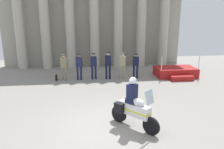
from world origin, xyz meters
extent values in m
plane|color=gray|center=(0.00, 0.00, 0.00)|extent=(28.00, 28.00, 0.00)
cube|color=#A49F91|center=(0.18, 11.08, 3.69)|extent=(14.59, 0.30, 7.37)
cylinder|color=#B2AD9E|center=(-5.44, 10.12, 3.28)|extent=(0.74, 0.74, 6.57)
cylinder|color=#B2AD9E|center=(-3.56, 10.12, 3.28)|extent=(0.74, 0.74, 6.57)
cylinder|color=#B2AD9E|center=(-1.69, 10.12, 3.28)|extent=(0.74, 0.74, 6.57)
cylinder|color=#B2AD9E|center=(0.18, 10.12, 3.28)|extent=(0.74, 0.74, 6.57)
cylinder|color=#B2AD9E|center=(2.05, 10.12, 3.28)|extent=(0.74, 0.74, 6.57)
cylinder|color=#B2AD9E|center=(3.92, 10.12, 3.28)|extent=(0.74, 0.74, 6.57)
cylinder|color=#B2AD9E|center=(5.79, 10.12, 3.28)|extent=(0.74, 0.74, 6.57)
cube|color=#A51919|center=(5.47, 6.54, 0.30)|extent=(2.66, 1.64, 0.61)
cube|color=#A51919|center=(5.47, 5.47, 0.15)|extent=(1.47, 0.50, 0.30)
cylinder|color=silver|center=(4.22, 5.80, 1.06)|extent=(0.05, 0.05, 0.90)
cylinder|color=silver|center=(6.73, 5.80, 1.06)|extent=(0.05, 0.05, 0.90)
cylinder|color=#7A7056|center=(-2.05, 6.37, 0.43)|extent=(0.13, 0.13, 0.85)
cylinder|color=#7A7056|center=(-1.83, 6.37, 0.43)|extent=(0.13, 0.13, 0.85)
cube|color=#7A7056|center=(-1.94, 6.37, 1.16)|extent=(0.41, 0.27, 0.61)
sphere|color=tan|center=(-1.94, 6.37, 1.57)|extent=(0.21, 0.21, 0.21)
cylinder|color=#494334|center=(-1.94, 6.37, 1.65)|extent=(0.24, 0.24, 0.06)
cylinder|color=#191E42|center=(-1.11, 6.40, 0.45)|extent=(0.13, 0.13, 0.89)
cylinder|color=#191E42|center=(-0.89, 6.40, 0.45)|extent=(0.13, 0.13, 0.89)
cube|color=#191E42|center=(-1.00, 6.40, 1.18)|extent=(0.41, 0.27, 0.58)
sphere|color=#997056|center=(-1.00, 6.40, 1.58)|extent=(0.21, 0.21, 0.21)
cylinder|color=black|center=(-1.00, 6.40, 1.66)|extent=(0.24, 0.24, 0.06)
cylinder|color=#141938|center=(-0.17, 6.42, 0.44)|extent=(0.13, 0.13, 0.88)
cylinder|color=#141938|center=(0.05, 6.42, 0.44)|extent=(0.13, 0.13, 0.88)
cube|color=#141938|center=(-0.06, 6.42, 1.19)|extent=(0.41, 0.27, 0.62)
sphere|color=tan|center=(-0.06, 6.42, 1.60)|extent=(0.21, 0.21, 0.21)
cylinder|color=black|center=(-0.06, 6.42, 1.68)|extent=(0.24, 0.24, 0.06)
cylinder|color=black|center=(0.74, 6.37, 0.46)|extent=(0.13, 0.13, 0.92)
cylinder|color=black|center=(0.96, 6.37, 0.46)|extent=(0.13, 0.13, 0.92)
cube|color=black|center=(0.85, 6.37, 1.24)|extent=(0.41, 0.27, 0.64)
sphere|color=beige|center=(0.85, 6.37, 1.67)|extent=(0.21, 0.21, 0.21)
cylinder|color=black|center=(0.85, 6.37, 1.74)|extent=(0.24, 0.24, 0.06)
cylinder|color=gray|center=(1.67, 6.31, 0.43)|extent=(0.13, 0.13, 0.85)
cylinder|color=gray|center=(1.89, 6.31, 0.43)|extent=(0.13, 0.13, 0.85)
cube|color=gray|center=(1.78, 6.31, 1.17)|extent=(0.41, 0.27, 0.62)
sphere|color=beige|center=(1.78, 6.31, 1.58)|extent=(0.21, 0.21, 0.21)
cylinder|color=brown|center=(1.78, 6.31, 1.66)|extent=(0.24, 0.24, 0.06)
cylinder|color=black|center=(2.55, 6.34, 0.44)|extent=(0.13, 0.13, 0.87)
cylinder|color=black|center=(2.77, 6.34, 0.44)|extent=(0.13, 0.13, 0.87)
cube|color=black|center=(2.66, 6.34, 1.15)|extent=(0.41, 0.27, 0.57)
sphere|color=#997056|center=(2.66, 6.34, 1.54)|extent=(0.21, 0.21, 0.21)
cylinder|color=black|center=(2.66, 6.34, 1.62)|extent=(0.24, 0.24, 0.06)
cylinder|color=black|center=(1.59, -0.77, 0.32)|extent=(0.49, 0.55, 0.64)
cylinder|color=black|center=(0.65, 0.34, 0.32)|extent=(0.52, 0.58, 0.64)
cube|color=silver|center=(1.12, -0.22, 0.72)|extent=(1.05, 1.15, 0.44)
ellipsoid|color=silver|center=(1.22, -0.33, 1.04)|extent=(0.58, 0.60, 0.26)
cube|color=yellow|center=(1.12, -0.22, 0.70)|extent=(1.07, 1.17, 0.06)
cube|color=silver|center=(1.51, -0.67, 1.34)|extent=(0.41, 0.38, 0.47)
cube|color=black|center=(0.99, 0.33, 0.72)|extent=(0.37, 0.39, 0.36)
cube|color=black|center=(0.60, 0.00, 0.72)|extent=(0.37, 0.39, 0.36)
cube|color=#141938|center=(1.04, -0.12, 1.01)|extent=(0.52, 0.52, 0.14)
cube|color=#141938|center=(1.04, -0.12, 1.36)|extent=(0.44, 0.43, 0.56)
sphere|color=silver|center=(1.05, -0.14, 1.77)|extent=(0.26, 0.26, 0.26)
cube|color=black|center=(-2.46, 6.46, 0.18)|extent=(0.10, 0.32, 0.36)
camera|label=1|loc=(-0.54, -7.29, 3.91)|focal=35.00mm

